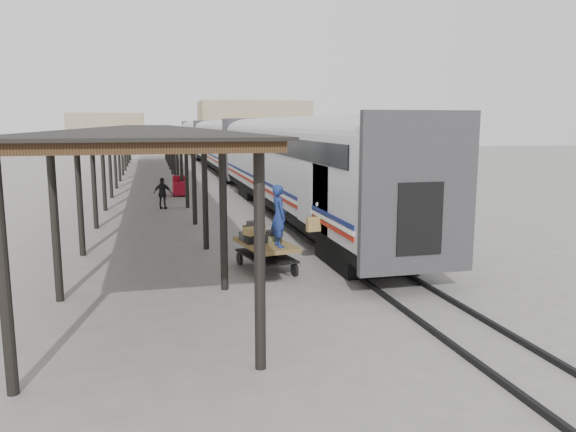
% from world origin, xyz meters
% --- Properties ---
extents(ground, '(160.00, 160.00, 0.00)m').
position_xyz_m(ground, '(0.00, 0.00, 0.00)').
color(ground, slate).
rests_on(ground, ground).
extents(train, '(3.45, 76.01, 4.01)m').
position_xyz_m(train, '(3.19, 33.79, 2.69)').
color(train, silver).
rests_on(train, ground).
extents(canopy, '(4.90, 64.30, 4.15)m').
position_xyz_m(canopy, '(-3.40, 24.00, 4.00)').
color(canopy, '#422B19').
rests_on(canopy, ground).
extents(rails, '(1.54, 150.00, 0.12)m').
position_xyz_m(rails, '(3.20, 34.00, 0.06)').
color(rails, black).
rests_on(rails, ground).
extents(building_far, '(18.00, 10.00, 8.00)m').
position_xyz_m(building_far, '(14.00, 78.00, 4.00)').
color(building_far, tan).
rests_on(building_far, ground).
extents(building_left, '(12.00, 8.00, 6.00)m').
position_xyz_m(building_left, '(-10.00, 82.00, 3.00)').
color(building_left, tan).
rests_on(building_left, ground).
extents(baggage_cart, '(1.67, 2.59, 0.86)m').
position_xyz_m(baggage_cart, '(0.10, -0.35, 0.65)').
color(baggage_cart, brown).
rests_on(baggage_cart, ground).
extents(suitcase_stack, '(1.20, 1.14, 0.58)m').
position_xyz_m(suitcase_stack, '(-0.07, -0.03, 1.07)').
color(suitcase_stack, '#3B3B3D').
rests_on(suitcase_stack, baggage_cart).
extents(luggage_tug, '(0.84, 1.36, 1.19)m').
position_xyz_m(luggage_tug, '(-1.49, 18.14, 0.55)').
color(luggage_tug, maroon).
rests_on(luggage_tug, ground).
extents(porter, '(0.51, 0.70, 1.79)m').
position_xyz_m(porter, '(0.35, -1.00, 1.75)').
color(porter, navy).
rests_on(porter, baggage_cart).
extents(pedestrian, '(1.02, 0.67, 1.62)m').
position_xyz_m(pedestrian, '(-2.60, 12.87, 0.81)').
color(pedestrian, black).
rests_on(pedestrian, ground).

